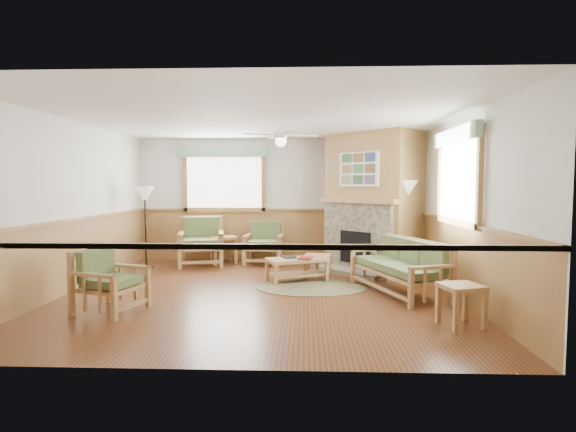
{
  "coord_description": "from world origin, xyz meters",
  "views": [
    {
      "loc": [
        0.69,
        -6.96,
        1.69
      ],
      "look_at": [
        0.4,
        0.7,
        1.15
      ],
      "focal_mm": 28.0,
      "sensor_mm": 36.0,
      "label": 1
    }
  ],
  "objects_px": {
    "armchair_back_right": "(264,243)",
    "footstool": "(317,266)",
    "sofa": "(398,266)",
    "end_table_sofa": "(461,305)",
    "floor_lamp_right": "(406,228)",
    "armchair_back_left": "(201,241)",
    "end_table_chairs": "(223,250)",
    "armchair_left": "(111,281)",
    "coffee_table": "(297,270)",
    "floor_lamp_left": "(146,227)"
  },
  "relations": [
    {
      "from": "armchair_back_left",
      "to": "end_table_chairs",
      "type": "bearing_deg",
      "value": 22.93
    },
    {
      "from": "sofa",
      "to": "coffee_table",
      "type": "distance_m",
      "value": 1.78
    },
    {
      "from": "armchair_left",
      "to": "floor_lamp_right",
      "type": "bearing_deg",
      "value": -43.25
    },
    {
      "from": "sofa",
      "to": "end_table_sofa",
      "type": "xyz_separation_m",
      "value": [
        0.41,
        -1.64,
        -0.17
      ]
    },
    {
      "from": "sofa",
      "to": "floor_lamp_left",
      "type": "height_order",
      "value": "floor_lamp_left"
    },
    {
      "from": "sofa",
      "to": "floor_lamp_left",
      "type": "relative_size",
      "value": 1.09
    },
    {
      "from": "sofa",
      "to": "armchair_left",
      "type": "xyz_separation_m",
      "value": [
        -4.03,
        -1.18,
        -0.01
      ]
    },
    {
      "from": "armchair_back_right",
      "to": "coffee_table",
      "type": "relative_size",
      "value": 0.86
    },
    {
      "from": "sofa",
      "to": "armchair_back_left",
      "type": "xyz_separation_m",
      "value": [
        -3.62,
        2.26,
        0.09
      ]
    },
    {
      "from": "armchair_left",
      "to": "footstool",
      "type": "height_order",
      "value": "armchair_left"
    },
    {
      "from": "armchair_back_right",
      "to": "armchair_left",
      "type": "distance_m",
      "value": 4.09
    },
    {
      "from": "sofa",
      "to": "end_table_chairs",
      "type": "relative_size",
      "value": 3.12
    },
    {
      "from": "end_table_chairs",
      "to": "floor_lamp_left",
      "type": "height_order",
      "value": "floor_lamp_left"
    },
    {
      "from": "floor_lamp_left",
      "to": "end_table_chairs",
      "type": "bearing_deg",
      "value": 23.37
    },
    {
      "from": "armchair_back_right",
      "to": "armchair_left",
      "type": "xyz_separation_m",
      "value": [
        -1.7,
        -3.72,
        -0.03
      ]
    },
    {
      "from": "armchair_back_right",
      "to": "floor_lamp_right",
      "type": "height_order",
      "value": "floor_lamp_right"
    },
    {
      "from": "armchair_back_left",
      "to": "floor_lamp_left",
      "type": "distance_m",
      "value": 1.15
    },
    {
      "from": "armchair_back_left",
      "to": "armchair_back_right",
      "type": "height_order",
      "value": "armchair_back_left"
    },
    {
      "from": "end_table_chairs",
      "to": "armchair_back_right",
      "type": "bearing_deg",
      "value": 0.0
    },
    {
      "from": "end_table_sofa",
      "to": "floor_lamp_right",
      "type": "relative_size",
      "value": 0.28
    },
    {
      "from": "armchair_back_left",
      "to": "end_table_chairs",
      "type": "xyz_separation_m",
      "value": [
        0.41,
        0.28,
        -0.21
      ]
    },
    {
      "from": "armchair_left",
      "to": "footstool",
      "type": "distance_m",
      "value": 3.64
    },
    {
      "from": "floor_lamp_right",
      "to": "armchair_back_right",
      "type": "bearing_deg",
      "value": 156.04
    },
    {
      "from": "armchair_back_left",
      "to": "coffee_table",
      "type": "bearing_deg",
      "value": -47.43
    },
    {
      "from": "footstool",
      "to": "floor_lamp_left",
      "type": "distance_m",
      "value": 3.58
    },
    {
      "from": "end_table_chairs",
      "to": "floor_lamp_left",
      "type": "bearing_deg",
      "value": -156.63
    },
    {
      "from": "armchair_back_right",
      "to": "footstool",
      "type": "distance_m",
      "value": 1.8
    },
    {
      "from": "floor_lamp_right",
      "to": "end_table_sofa",
      "type": "bearing_deg",
      "value": -90.0
    },
    {
      "from": "end_table_chairs",
      "to": "floor_lamp_right",
      "type": "distance_m",
      "value": 3.86
    },
    {
      "from": "footstool",
      "to": "floor_lamp_left",
      "type": "xyz_separation_m",
      "value": [
        -3.44,
        0.78,
        0.63
      ]
    },
    {
      "from": "sofa",
      "to": "end_table_chairs",
      "type": "bearing_deg",
      "value": -148.61
    },
    {
      "from": "end_table_sofa",
      "to": "floor_lamp_left",
      "type": "relative_size",
      "value": 0.3
    },
    {
      "from": "end_table_chairs",
      "to": "end_table_sofa",
      "type": "distance_m",
      "value": 5.53
    },
    {
      "from": "end_table_sofa",
      "to": "floor_lamp_left",
      "type": "xyz_separation_m",
      "value": [
        -5.07,
        3.55,
        0.58
      ]
    },
    {
      "from": "armchair_back_left",
      "to": "coffee_table",
      "type": "xyz_separation_m",
      "value": [
        2.03,
        -1.5,
        -0.3
      ]
    },
    {
      "from": "sofa",
      "to": "armchair_back_right",
      "type": "relative_size",
      "value": 2.06
    },
    {
      "from": "armchair_left",
      "to": "floor_lamp_right",
      "type": "height_order",
      "value": "floor_lamp_right"
    },
    {
      "from": "armchair_back_left",
      "to": "coffee_table",
      "type": "relative_size",
      "value": 0.99
    },
    {
      "from": "armchair_back_right",
      "to": "floor_lamp_left",
      "type": "bearing_deg",
      "value": -160.54
    },
    {
      "from": "floor_lamp_right",
      "to": "armchair_back_left",
      "type": "bearing_deg",
      "value": 166.87
    },
    {
      "from": "floor_lamp_left",
      "to": "footstool",
      "type": "bearing_deg",
      "value": -12.71
    },
    {
      "from": "footstool",
      "to": "armchair_back_left",
      "type": "bearing_deg",
      "value": 154.75
    },
    {
      "from": "armchair_back_left",
      "to": "footstool",
      "type": "relative_size",
      "value": 2.14
    },
    {
      "from": "coffee_table",
      "to": "armchair_back_left",
      "type": "bearing_deg",
      "value": 120.41
    },
    {
      "from": "armchair_back_right",
      "to": "end_table_sofa",
      "type": "height_order",
      "value": "armchair_back_right"
    },
    {
      "from": "coffee_table",
      "to": "floor_lamp_left",
      "type": "distance_m",
      "value": 3.34
    },
    {
      "from": "sofa",
      "to": "coffee_table",
      "type": "xyz_separation_m",
      "value": [
        -1.59,
        0.76,
        -0.21
      ]
    },
    {
      "from": "end_table_sofa",
      "to": "floor_lamp_left",
      "type": "distance_m",
      "value": 6.22
    },
    {
      "from": "sofa",
      "to": "floor_lamp_left",
      "type": "bearing_deg",
      "value": -132.49
    },
    {
      "from": "coffee_table",
      "to": "floor_lamp_right",
      "type": "height_order",
      "value": "floor_lamp_right"
    }
  ]
}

